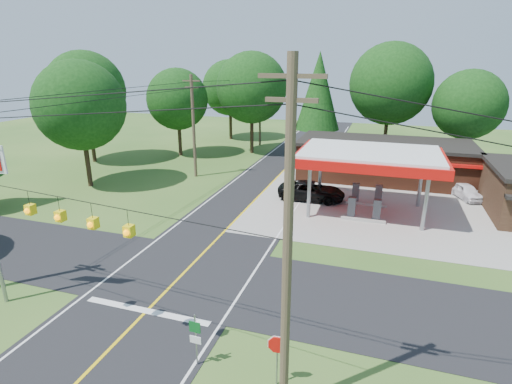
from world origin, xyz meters
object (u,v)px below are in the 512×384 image
(sedan_car, at_px, (466,192))
(octagonal_stop_sign, at_px, (277,349))
(gas_canopy, at_px, (370,158))
(suv_car, at_px, (312,191))

(sedan_car, xyz_separation_m, octagonal_stop_sign, (-10.00, -24.86, 0.94))
(sedan_car, distance_m, octagonal_stop_sign, 26.81)
(gas_canopy, xyz_separation_m, suv_car, (-4.50, 1.50, -3.50))
(gas_canopy, height_order, suv_car, gas_canopy)
(suv_car, bearing_deg, sedan_car, -71.54)
(gas_canopy, distance_m, octagonal_stop_sign, 19.31)
(octagonal_stop_sign, bearing_deg, suv_car, 96.95)
(suv_car, relative_size, octagonal_stop_sign, 2.62)
(octagonal_stop_sign, bearing_deg, sedan_car, 68.09)
(suv_car, bearing_deg, octagonal_stop_sign, -173.77)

